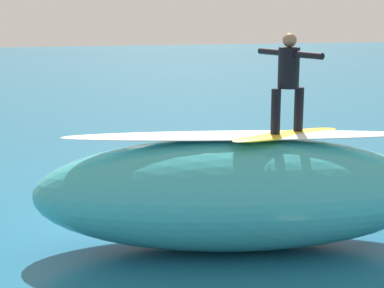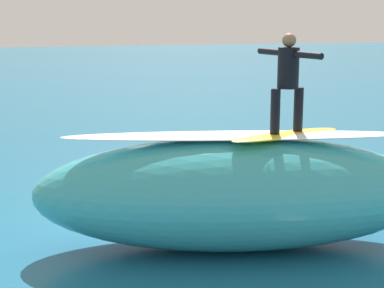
{
  "view_description": "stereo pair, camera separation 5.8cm",
  "coord_description": "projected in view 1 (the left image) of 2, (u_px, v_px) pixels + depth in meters",
  "views": [
    {
      "loc": [
        2.79,
        12.04,
        3.97
      ],
      "look_at": [
        -0.13,
        0.54,
        1.44
      ],
      "focal_mm": 58.74,
      "sensor_mm": 36.0,
      "label": 1
    },
    {
      "loc": [
        2.73,
        12.06,
        3.97
      ],
      "look_at": [
        -0.13,
        0.54,
        1.44
      ],
      "focal_mm": 58.74,
      "sensor_mm": 36.0,
      "label": 2
    }
  ],
  "objects": [
    {
      "name": "surfboard_riding",
      "position": [
        287.0,
        135.0,
        10.4
      ],
      "size": [
        2.24,
        1.13,
        0.09
      ],
      "primitive_type": "ellipsoid",
      "rotation": [
        0.0,
        0.0,
        0.3
      ],
      "color": "yellow",
      "rests_on": "wave_crest"
    },
    {
      "name": "surfboard_paddling",
      "position": [
        122.0,
        189.0,
        14.06
      ],
      "size": [
        1.19,
        2.39,
        0.1
      ],
      "primitive_type": "ellipsoid",
      "rotation": [
        0.0,
        0.0,
        1.27
      ],
      "color": "yellow",
      "rests_on": "ground_plane"
    },
    {
      "name": "foam_patch_mid",
      "position": [
        258.0,
        209.0,
        12.67
      ],
      "size": [
        1.23,
        1.21,
        0.09
      ],
      "primitive_type": "ellipsoid",
      "rotation": [
        0.0,
        0.0,
        0.65
      ],
      "color": "white",
      "rests_on": "ground_plane"
    },
    {
      "name": "wave_crest",
      "position": [
        235.0,
        193.0,
        10.56
      ],
      "size": [
        7.06,
        3.48,
        1.91
      ],
      "primitive_type": "ellipsoid",
      "rotation": [
        0.0,
        0.0,
        -0.19
      ],
      "color": "teal",
      "rests_on": "ground_plane"
    },
    {
      "name": "wave_foam_lip",
      "position": [
        236.0,
        136.0,
        10.35
      ],
      "size": [
        5.78,
        1.86,
        0.08
      ],
      "primitive_type": "ellipsoid",
      "rotation": [
        0.0,
        0.0,
        -0.19
      ],
      "color": "white",
      "rests_on": "wave_crest"
    },
    {
      "name": "surfer_riding",
      "position": [
        289.0,
        75.0,
        10.19
      ],
      "size": [
        0.62,
        1.5,
        1.62
      ],
      "rotation": [
        0.0,
        0.0,
        0.3
      ],
      "color": "black",
      "rests_on": "surfboard_riding"
    },
    {
      "name": "ground_plane",
      "position": [
        179.0,
        207.0,
        12.92
      ],
      "size": [
        120.0,
        120.0,
        0.0
      ],
      "primitive_type": "plane",
      "color": "#196084"
    },
    {
      "name": "surfer_paddling",
      "position": [
        123.0,
        179.0,
        14.15
      ],
      "size": [
        0.76,
        1.75,
        0.32
      ],
      "rotation": [
        0.0,
        0.0,
        1.27
      ],
      "color": "black",
      "rests_on": "surfboard_paddling"
    }
  ]
}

